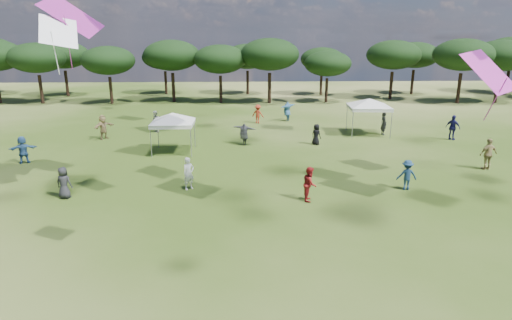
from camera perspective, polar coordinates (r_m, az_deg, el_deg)
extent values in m
cylinder|color=black|center=(57.46, -26.73, 8.41)|extent=(0.38, 0.38, 3.32)
ellipsoid|color=black|center=(57.20, -27.20, 12.02)|extent=(6.44, 6.44, 3.47)
cylinder|color=black|center=(53.90, -18.77, 8.77)|extent=(0.36, 0.36, 3.14)
ellipsoid|color=black|center=(53.62, -19.11, 12.43)|extent=(6.11, 6.11, 3.29)
cylinder|color=black|center=(53.82, -10.96, 9.49)|extent=(0.40, 0.40, 3.46)
ellipsoid|color=black|center=(53.54, -11.18, 13.54)|extent=(6.73, 6.73, 3.63)
cylinder|color=black|center=(52.12, -4.72, 9.37)|extent=(0.37, 0.37, 3.21)
ellipsoid|color=black|center=(51.83, -4.82, 13.25)|extent=(6.24, 6.24, 3.36)
cylinder|color=black|center=(51.74, 1.81, 9.57)|extent=(0.41, 0.41, 3.56)
ellipsoid|color=black|center=(51.45, 1.85, 13.90)|extent=(6.91, 6.91, 3.73)
cylinder|color=black|center=(53.05, 9.37, 9.16)|extent=(0.33, 0.33, 2.88)
ellipsoid|color=black|center=(52.78, 9.53, 12.57)|extent=(5.60, 5.60, 3.02)
cylinder|color=black|center=(57.75, 17.56, 9.46)|extent=(0.39, 0.39, 3.44)
ellipsoid|color=black|center=(57.49, 17.88, 13.20)|extent=(6.69, 6.69, 3.60)
cylinder|color=black|center=(56.89, 25.43, 8.62)|extent=(0.40, 0.40, 3.53)
ellipsoid|color=black|center=(56.63, 25.91, 12.51)|extent=(6.86, 6.86, 3.70)
cylinder|color=black|center=(59.64, 29.44, 8.35)|extent=(0.40, 0.40, 3.47)
ellipsoid|color=black|center=(59.39, 29.95, 11.98)|extent=(6.74, 6.74, 3.63)
cylinder|color=black|center=(63.27, -23.92, 9.32)|extent=(0.39, 0.39, 3.37)
ellipsoid|color=black|center=(63.04, -24.31, 12.65)|extent=(6.54, 6.54, 3.53)
cylinder|color=black|center=(61.54, -11.93, 10.05)|extent=(0.36, 0.36, 3.11)
ellipsoid|color=black|center=(61.30, -12.11, 13.24)|extent=(6.05, 6.05, 3.26)
cylinder|color=black|center=(59.93, -1.12, 10.28)|extent=(0.37, 0.37, 3.20)
ellipsoid|color=black|center=(59.69, -1.14, 13.64)|extent=(6.21, 6.21, 3.35)
cylinder|color=black|center=(59.83, 8.67, 9.99)|extent=(0.34, 0.34, 2.99)
ellipsoid|color=black|center=(59.58, 8.81, 13.14)|extent=(5.81, 5.81, 3.13)
cylinder|color=black|center=(63.85, 20.12, 9.73)|extent=(0.38, 0.38, 3.31)
ellipsoid|color=black|center=(63.62, 20.44, 12.98)|extent=(6.43, 6.43, 3.47)
cylinder|color=black|center=(70.47, 30.50, 9.15)|extent=(0.42, 0.42, 3.64)
ellipsoid|color=black|center=(70.25, 30.97, 12.37)|extent=(7.06, 7.06, 3.81)
cylinder|color=gray|center=(28.67, -13.84, 2.33)|extent=(0.06, 0.06, 2.04)
cylinder|color=gray|center=(28.28, -8.67, 2.43)|extent=(0.06, 0.06, 2.04)
cylinder|color=gray|center=(31.16, -12.94, 3.46)|extent=(0.06, 0.06, 2.04)
cylinder|color=gray|center=(30.79, -8.18, 3.56)|extent=(0.06, 0.06, 2.04)
cube|color=silver|center=(29.50, -11.01, 4.81)|extent=(2.76, 2.76, 0.25)
pyramid|color=silver|center=(29.37, -11.08, 6.20)|extent=(5.61, 5.61, 0.60)
cylinder|color=gray|center=(34.14, 12.75, 4.71)|extent=(0.06, 0.06, 2.23)
cylinder|color=gray|center=(34.77, 17.58, 4.55)|extent=(0.06, 0.06, 2.23)
cylinder|color=gray|center=(37.01, 12.00, 5.61)|extent=(0.06, 0.06, 2.23)
cylinder|color=gray|center=(37.60, 16.48, 5.46)|extent=(0.06, 0.06, 2.23)
cube|color=silver|center=(35.67, 14.82, 6.78)|extent=(3.39, 3.39, 0.25)
pyramid|color=silver|center=(35.57, 14.91, 7.93)|extent=(6.33, 6.33, 0.60)
imported|color=#A9311C|center=(39.26, 0.25, 6.16)|extent=(1.27, 1.05, 1.72)
imported|color=#9C8855|center=(28.74, 28.57, 0.69)|extent=(1.17, 0.65, 1.89)
imported|color=#28282C|center=(22.78, -24.26, -2.78)|extent=(0.87, 0.66, 1.58)
imported|color=navy|center=(40.49, 4.19, 6.49)|extent=(1.94, 2.09, 1.82)
imported|color=#28292D|center=(35.98, 16.67, 4.66)|extent=(0.51, 0.71, 1.82)
imported|color=#90764E|center=(35.03, -19.69, 4.17)|extent=(1.53, 1.73, 1.90)
imported|color=maroon|center=(20.63, 7.19, -3.16)|extent=(0.79, 0.93, 1.68)
imported|color=navy|center=(23.27, 19.48, -1.89)|extent=(1.05, 0.64, 1.58)
imported|color=#181753|center=(36.03, 24.77, 3.95)|extent=(1.06, 1.17, 1.92)
imported|color=silver|center=(36.31, -13.25, 4.98)|extent=(1.02, 1.09, 1.79)
imported|color=#444348|center=(31.13, -1.61, 3.44)|extent=(1.94, 1.54, 1.61)
imported|color=black|center=(31.57, 8.03, 3.40)|extent=(0.87, 0.88, 1.53)
imported|color=white|center=(22.23, -8.97, -1.79)|extent=(0.74, 0.70, 1.70)
imported|color=#2B5181|center=(30.27, -28.64, 1.22)|extent=(1.68, 1.10, 1.73)
plane|color=#992685|center=(22.13, -23.36, 17.22)|extent=(2.37, 2.61, 2.20)
plane|color=white|center=(20.83, -24.86, 15.32)|extent=(2.19, 2.30, 1.56)
plane|color=#BD2FA4|center=(20.90, 28.63, 10.32)|extent=(3.08, 2.70, 1.82)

